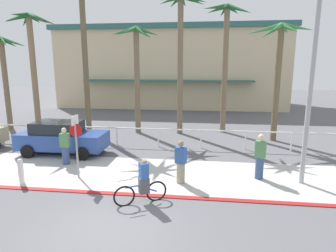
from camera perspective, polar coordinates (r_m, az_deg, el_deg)
ground_plane at (r=17.83m, az=-1.13°, el=-2.72°), size 80.00×80.00×0.00m
sidewalk_strip at (r=12.39m, az=-5.12°, el=-9.36°), size 44.00×4.00×0.02m
curb_paint at (r=10.60m, az=-7.49°, el=-13.17°), size 44.00×0.24×0.03m
building_backdrop at (r=33.93m, az=0.94°, el=11.48°), size 24.56×10.70×8.52m
rail_fence at (r=16.19m, az=-1.93°, el=-1.15°), size 23.94×0.08×1.04m
stop_sign_bike_lane at (r=12.03m, az=-17.63°, el=-2.20°), size 0.52×0.56×2.56m
bollard_0 at (r=12.58m, az=-26.95°, el=-7.87°), size 0.20×0.20×1.00m
streetlight_curb at (r=11.54m, az=26.86°, el=9.58°), size 0.24×2.54×7.50m
palm_tree_0 at (r=23.40m, az=-29.79°, el=11.54°), size 2.96×3.13×6.42m
palm_tree_1 at (r=20.60m, az=-25.35°, el=14.39°), size 2.95×3.15×7.67m
palm_tree_2 at (r=20.37m, az=-16.43°, el=19.36°), size 3.25×3.47×9.72m
palm_tree_3 at (r=19.32m, az=-6.37°, el=13.81°), size 3.21×3.18×6.94m
palm_tree_4 at (r=19.19m, az=2.63°, el=18.29°), size 3.14×2.87×8.80m
palm_tree_5 at (r=19.86m, az=11.29°, el=16.24°), size 3.18×3.28×8.32m
palm_tree_6 at (r=18.28m, az=20.91°, el=12.81°), size 3.75×3.06×6.85m
car_blue_1 at (r=15.79m, az=-20.16°, el=-2.12°), size 4.40×2.02×1.69m
cyclist_blue_0 at (r=9.73m, az=-5.03°, el=-11.11°), size 1.63×0.92×1.50m
pedestrian_0 at (r=12.13m, az=17.63°, el=-6.06°), size 0.47×0.41×1.85m
pedestrian_1 at (r=14.06m, az=-19.56°, el=-4.02°), size 0.42×0.34×1.73m
pedestrian_2 at (r=11.20m, az=2.52°, el=-7.43°), size 0.47×0.42×1.70m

